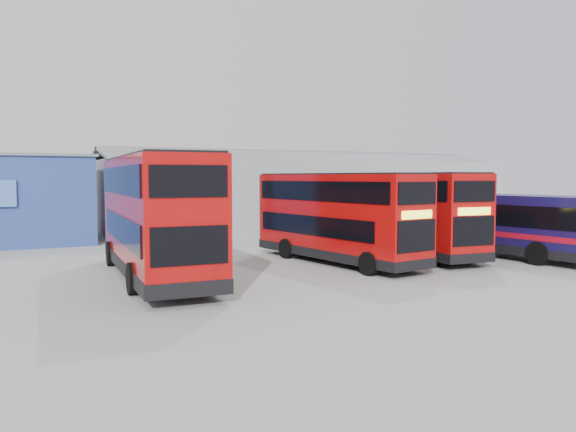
{
  "coord_description": "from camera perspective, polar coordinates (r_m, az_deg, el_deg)",
  "views": [
    {
      "loc": [
        -12.14,
        -18.71,
        3.86
      ],
      "look_at": [
        -1.1,
        3.86,
        2.1
      ],
      "focal_mm": 35.0,
      "sensor_mm": 36.0,
      "label": 1
    }
  ],
  "objects": [
    {
      "name": "single_decker_blue",
      "position": [
        29.46,
        20.39,
        -0.86
      ],
      "size": [
        3.72,
        11.26,
        3.0
      ],
      "rotation": [
        0.0,
        0.0,
        3.25
      ],
      "color": "#0E0D3C",
      "rests_on": "ground"
    },
    {
      "name": "double_decker_left",
      "position": [
        21.78,
        -13.34,
        -0.19
      ],
      "size": [
        3.17,
        11.07,
        4.64
      ],
      "rotation": [
        0.0,
        0.0,
        3.1
      ],
      "color": "#A20909",
      "rests_on": "ground"
    },
    {
      "name": "ground_plane",
      "position": [
        22.63,
        6.84,
        -5.84
      ],
      "size": [
        120.0,
        120.0,
        0.0
      ],
      "primitive_type": "plane",
      "color": "gray",
      "rests_on": "ground"
    },
    {
      "name": "double_decker_right",
      "position": [
        28.05,
        12.11,
        0.15
      ],
      "size": [
        3.04,
        9.73,
        4.05
      ],
      "rotation": [
        0.0,
        0.0,
        -0.08
      ],
      "color": "#A20909",
      "rests_on": "ground"
    },
    {
      "name": "double_decker_centre",
      "position": [
        25.19,
        4.96,
        -0.24
      ],
      "size": [
        3.69,
        9.73,
        4.02
      ],
      "rotation": [
        0.0,
        0.0,
        0.15
      ],
      "color": "#A20909",
      "rests_on": "ground"
    },
    {
      "name": "maintenance_shed",
      "position": [
        43.65,
        1.41,
        2.35
      ],
      "size": [
        30.5,
        12.0,
        5.89
      ],
      "color": "#959BA2",
      "rests_on": "ground"
    }
  ]
}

